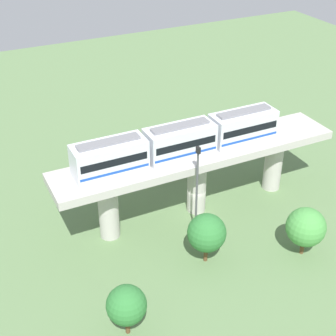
{
  "coord_description": "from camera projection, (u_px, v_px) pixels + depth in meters",
  "views": [
    {
      "loc": [
        36.3,
        -21.02,
        30.74
      ],
      "look_at": [
        -2.5,
        -1.98,
        4.16
      ],
      "focal_mm": 53.66,
      "sensor_mm": 36.0,
      "label": 1
    }
  ],
  "objects": [
    {
      "name": "tree_far_corner",
      "position": [
        306.0,
        227.0,
        44.44
      ],
      "size": [
        3.57,
        3.57,
        4.79
      ],
      "color": "brown",
      "rests_on": "ground"
    },
    {
      "name": "tree_mid_lot",
      "position": [
        126.0,
        305.0,
        36.79
      ],
      "size": [
        3.06,
        3.06,
        4.43
      ],
      "color": "brown",
      "rests_on": "ground"
    },
    {
      "name": "signal_post",
      "position": [
        197.0,
        188.0,
        45.65
      ],
      "size": [
        0.44,
        0.28,
        9.53
      ],
      "color": "#4C4C51",
      "rests_on": "ground"
    },
    {
      "name": "parked_car_yellow",
      "position": [
        121.0,
        169.0,
        57.03
      ],
      "size": [
        2.29,
        4.38,
        1.76
      ],
      "rotation": [
        0.0,
        0.0,
        -0.12
      ],
      "color": "yellow",
      "rests_on": "ground"
    },
    {
      "name": "ground_plane",
      "position": [
        196.0,
        209.0,
        51.75
      ],
      "size": [
        120.0,
        120.0,
        0.0
      ],
      "primitive_type": "plane",
      "color": "#5B7A4C"
    },
    {
      "name": "viaduct",
      "position": [
        197.0,
        165.0,
        48.97
      ],
      "size": [
        5.2,
        28.85,
        6.93
      ],
      "color": "#B7B2AA",
      "rests_on": "ground"
    },
    {
      "name": "train",
      "position": [
        180.0,
        141.0,
        46.57
      ],
      "size": [
        2.64,
        20.5,
        3.24
      ],
      "color": "silver",
      "rests_on": "viaduct"
    },
    {
      "name": "tree_near_viaduct",
      "position": [
        207.0,
        233.0,
        43.54
      ],
      "size": [
        3.45,
        3.45,
        4.86
      ],
      "color": "brown",
      "rests_on": "ground"
    },
    {
      "name": "parked_car_red",
      "position": [
        176.0,
        162.0,
        58.4
      ],
      "size": [
        1.9,
        4.24,
        1.76
      ],
      "rotation": [
        0.0,
        0.0,
        -0.02
      ],
      "color": "red",
      "rests_on": "ground"
    }
  ]
}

